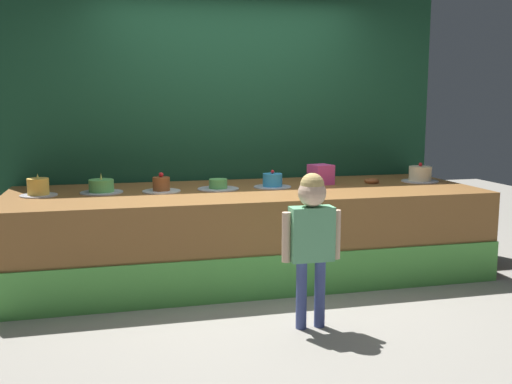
% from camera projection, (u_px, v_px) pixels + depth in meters
% --- Properties ---
extents(ground_plane, '(12.00, 12.00, 0.00)m').
position_uv_depth(ground_plane, '(267.00, 299.00, 4.43)').
color(ground_plane, gray).
extents(stage_platform, '(4.03, 1.39, 0.76)m').
position_uv_depth(stage_platform, '(247.00, 232.00, 5.02)').
color(stage_platform, brown).
rests_on(stage_platform, ground_plane).
extents(curtain_backdrop, '(4.26, 0.08, 2.74)m').
position_uv_depth(curtain_backdrop, '(229.00, 117.00, 5.63)').
color(curtain_backdrop, '#19472D').
rests_on(curtain_backdrop, ground_plane).
extents(child_figure, '(0.40, 0.19, 1.05)m').
position_uv_depth(child_figure, '(312.00, 229.00, 3.76)').
color(child_figure, '#3F4C8C').
rests_on(child_figure, ground_plane).
extents(pink_box, '(0.22, 0.23, 0.18)m').
position_uv_depth(pink_box, '(321.00, 174.00, 5.29)').
color(pink_box, '#E94A9F').
rests_on(pink_box, stage_platform).
extents(donut, '(0.14, 0.14, 0.04)m').
position_uv_depth(donut, '(372.00, 181.00, 5.37)').
color(donut, brown).
rests_on(donut, stage_platform).
extents(cake_far_left, '(0.29, 0.29, 0.18)m').
position_uv_depth(cake_far_left, '(38.00, 188.00, 4.61)').
color(cake_far_left, silver).
rests_on(cake_far_left, stage_platform).
extents(cake_left, '(0.35, 0.35, 0.17)m').
position_uv_depth(cake_left, '(101.00, 187.00, 4.77)').
color(cake_left, silver).
rests_on(cake_left, stage_platform).
extents(cake_center_left, '(0.32, 0.32, 0.17)m').
position_uv_depth(cake_center_left, '(161.00, 186.00, 4.83)').
color(cake_center_left, white).
rests_on(cake_center_left, stage_platform).
extents(cake_center_right, '(0.36, 0.36, 0.09)m').
position_uv_depth(cake_center_right, '(218.00, 186.00, 4.97)').
color(cake_center_right, silver).
rests_on(cake_center_right, stage_platform).
extents(cake_right, '(0.33, 0.33, 0.16)m').
position_uv_depth(cake_right, '(273.00, 182.00, 5.08)').
color(cake_right, silver).
rests_on(cake_right, stage_platform).
extents(cake_far_right, '(0.35, 0.35, 0.18)m').
position_uv_depth(cake_far_right, '(420.00, 175.00, 5.46)').
color(cake_far_right, silver).
rests_on(cake_far_right, stage_platform).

